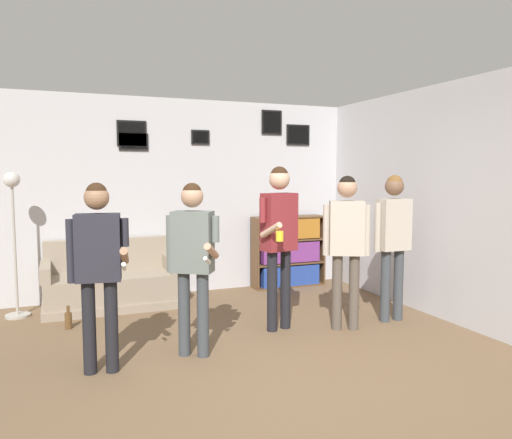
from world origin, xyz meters
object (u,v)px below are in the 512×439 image
floor_lamp (14,223)px  bottle_on_floor (68,320)px  bookshelf (288,251)px  person_player_foreground_center (193,252)px  person_spectator_near_bookshelf (346,236)px  drinking_cup (279,213)px  couch (111,284)px  person_spectator_far_right (393,232)px  person_player_foreground_left (98,258)px  person_watcher_holding_cup (279,229)px

floor_lamp → bottle_on_floor: size_ratio=6.68×
bookshelf → person_player_foreground_center: size_ratio=0.69×
bookshelf → bottle_on_floor: bookshelf is taller
person_spectator_near_bookshelf → drinking_cup: size_ratio=14.77×
couch → person_player_foreground_center: size_ratio=1.02×
person_player_foreground_center → drinking_cup: 2.95m
person_spectator_near_bookshelf → drinking_cup: person_spectator_near_bookshelf is taller
floor_lamp → drinking_cup: 3.49m
person_spectator_far_right → drinking_cup: person_spectator_far_right is taller
bottle_on_floor → couch: bearing=55.6°
bottle_on_floor → drinking_cup: bearing=18.3°
couch → person_player_foreground_left: (-0.30, -2.15, 0.70)m
person_watcher_holding_cup → bottle_on_floor: 2.49m
drinking_cup → bookshelf: bearing=-0.1°
floor_lamp → bookshelf: bearing=4.2°
bookshelf → person_player_foreground_center: 3.08m
couch → person_player_foreground_left: 2.28m
bottle_on_floor → person_spectator_near_bookshelf: bearing=-22.1°
bookshelf → person_player_foreground_center: (-2.05, -2.26, 0.45)m
couch → person_spectator_far_right: bearing=-32.0°
person_player_foreground_center → bookshelf: bearing=47.8°
person_player_foreground_left → person_spectator_far_right: person_spectator_far_right is taller
person_spectator_near_bookshelf → person_player_foreground_left: bearing=-174.5°
couch → floor_lamp: floor_lamp is taller
person_watcher_holding_cup → person_spectator_near_bookshelf: person_watcher_holding_cup is taller
floor_lamp → person_spectator_far_right: size_ratio=1.02×
couch → person_spectator_far_right: (2.91, -1.82, 0.74)m
person_player_foreground_left → person_watcher_holding_cup: size_ratio=0.92×
person_spectator_far_right → bookshelf: bearing=99.5°
person_player_foreground_center → bottle_on_floor: 1.88m
person_player_foreground_left → person_player_foreground_center: bearing=6.3°
bottle_on_floor → drinking_cup: 3.26m
person_spectator_far_right → couch: bearing=148.0°
person_spectator_near_bookshelf → drinking_cup: 2.11m
person_watcher_holding_cup → person_spectator_near_bookshelf: size_ratio=1.06×
bookshelf → person_player_foreground_center: bearing=-132.2°
floor_lamp → person_player_foreground_left: (0.77, -2.08, -0.13)m
drinking_cup → person_spectator_near_bookshelf: bearing=-94.5°
person_watcher_holding_cup → floor_lamp: bearing=149.3°
floor_lamp → person_player_foreground_center: floor_lamp is taller
bookshelf → drinking_cup: drinking_cup is taller
bottle_on_floor → bookshelf: bearing=17.4°
floor_lamp → person_player_foreground_center: (1.60, -1.99, -0.14)m
person_player_foreground_center → person_watcher_holding_cup: (1.05, 0.41, 0.12)m
couch → person_player_foreground_left: bearing=-97.9°
couch → person_player_foreground_center: person_player_foreground_center is taller
person_player_foreground_left → person_spectator_near_bookshelf: person_spectator_near_bookshelf is taller
couch → drinking_cup: bearing=4.8°
floor_lamp → person_watcher_holding_cup: (2.65, -1.58, -0.02)m
person_player_foreground_left → bottle_on_floor: size_ratio=6.32×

